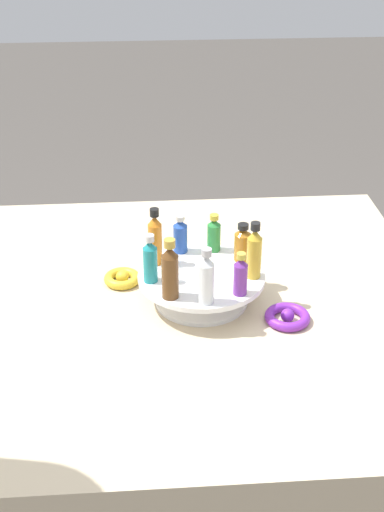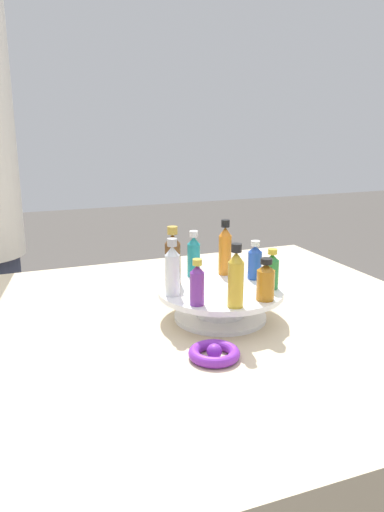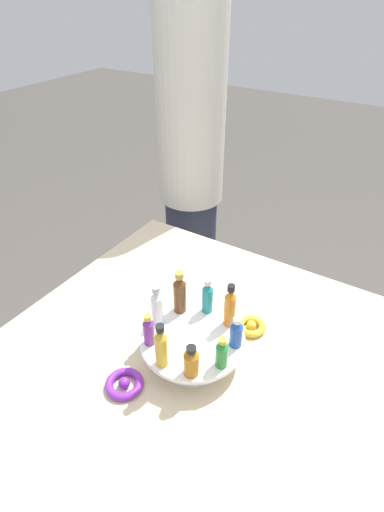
{
  "view_description": "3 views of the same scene",
  "coord_description": "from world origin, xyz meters",
  "px_view_note": "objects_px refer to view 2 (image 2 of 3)",
  "views": [
    {
      "loc": [
        -1.37,
        0.12,
        1.63
      ],
      "look_at": [
        -0.01,
        0.02,
        0.87
      ],
      "focal_mm": 50.0,
      "sensor_mm": 36.0,
      "label": 1
    },
    {
      "loc": [
        -0.45,
        -0.98,
        1.18
      ],
      "look_at": [
        -0.04,
        0.07,
        0.88
      ],
      "focal_mm": 35.0,
      "sensor_mm": 36.0,
      "label": 2
    },
    {
      "loc": [
        0.4,
        -0.64,
        1.62
      ],
      "look_at": [
        -0.13,
        0.21,
        0.91
      ],
      "focal_mm": 28.0,
      "sensor_mm": 36.0,
      "label": 3
    }
  ],
  "objects_px": {
    "bottle_gold": "(236,278)",
    "ribbon_bow_gold": "(224,286)",
    "bottle_teal": "(194,256)",
    "bottle_clear": "(173,270)",
    "bottle_purple": "(197,284)",
    "bottle_blue": "(255,261)",
    "bottle_orange": "(225,249)",
    "bottle_brown": "(173,258)",
    "display_stand": "(220,301)",
    "bottle_amber": "(266,281)",
    "ribbon_bow_purple": "(214,353)",
    "bottle_green": "(272,270)"
  },
  "relations": [
    {
      "from": "bottle_amber",
      "to": "bottle_purple",
      "type": "bearing_deg",
      "value": 170.5
    },
    {
      "from": "bottle_teal",
      "to": "bottle_purple",
      "type": "height_order",
      "value": "bottle_teal"
    },
    {
      "from": "bottle_orange",
      "to": "ribbon_bow_purple",
      "type": "height_order",
      "value": "bottle_orange"
    },
    {
      "from": "bottle_clear",
      "to": "bottle_gold",
      "type": "distance_m",
      "value": 0.15
    },
    {
      "from": "bottle_blue",
      "to": "bottle_purple",
      "type": "bearing_deg",
      "value": -149.5
    },
    {
      "from": "bottle_amber",
      "to": "ribbon_bow_purple",
      "type": "distance_m",
      "value": 0.2
    },
    {
      "from": "bottle_brown",
      "to": "bottle_gold",
      "type": "bearing_deg",
      "value": -69.5
    },
    {
      "from": "bottle_teal",
      "to": "display_stand",
      "type": "bearing_deg",
      "value": -79.5
    },
    {
      "from": "bottle_amber",
      "to": "bottle_green",
      "type": "relative_size",
      "value": 0.99
    },
    {
      "from": "display_stand",
      "to": "ribbon_bow_gold",
      "type": "distance_m",
      "value": 0.21
    },
    {
      "from": "bottle_blue",
      "to": "bottle_green",
      "type": "bearing_deg",
      "value": -89.5
    },
    {
      "from": "display_stand",
      "to": "bottle_teal",
      "type": "relative_size",
      "value": 2.52
    },
    {
      "from": "bottle_purple",
      "to": "bottle_orange",
      "type": "height_order",
      "value": "bottle_orange"
    },
    {
      "from": "bottle_clear",
      "to": "bottle_orange",
      "type": "distance_m",
      "value": 0.2
    },
    {
      "from": "display_stand",
      "to": "bottle_purple",
      "type": "distance_m",
      "value": 0.14
    },
    {
      "from": "ribbon_bow_purple",
      "to": "bottle_gold",
      "type": "bearing_deg",
      "value": 41.44
    },
    {
      "from": "display_stand",
      "to": "ribbon_bow_purple",
      "type": "height_order",
      "value": "display_stand"
    },
    {
      "from": "bottle_brown",
      "to": "display_stand",
      "type": "bearing_deg",
      "value": -39.5
    },
    {
      "from": "display_stand",
      "to": "ribbon_bow_gold",
      "type": "xyz_separation_m",
      "value": [
        0.09,
        0.18,
        -0.03
      ]
    },
    {
      "from": "display_stand",
      "to": "bottle_purple",
      "type": "bearing_deg",
      "value": -139.5
    },
    {
      "from": "bottle_purple",
      "to": "bottle_blue",
      "type": "relative_size",
      "value": 1.05
    },
    {
      "from": "bottle_teal",
      "to": "bottle_clear",
      "type": "bearing_deg",
      "value": -129.5
    },
    {
      "from": "bottle_clear",
      "to": "ribbon_bow_gold",
      "type": "height_order",
      "value": "bottle_clear"
    },
    {
      "from": "bottle_teal",
      "to": "bottle_green",
      "type": "distance_m",
      "value": 0.2
    },
    {
      "from": "bottle_teal",
      "to": "bottle_blue",
      "type": "height_order",
      "value": "bottle_teal"
    },
    {
      "from": "bottle_green",
      "to": "ribbon_bow_gold",
      "type": "height_order",
      "value": "bottle_green"
    },
    {
      "from": "bottle_teal",
      "to": "bottle_purple",
      "type": "bearing_deg",
      "value": -109.5
    },
    {
      "from": "bottle_green",
      "to": "bottle_blue",
      "type": "relative_size",
      "value": 0.99
    },
    {
      "from": "bottle_gold",
      "to": "bottle_green",
      "type": "height_order",
      "value": "bottle_gold"
    },
    {
      "from": "bottle_orange",
      "to": "bottle_teal",
      "type": "bearing_deg",
      "value": 170.5
    },
    {
      "from": "bottle_purple",
      "to": "ribbon_bow_gold",
      "type": "relative_size",
      "value": 1.13
    },
    {
      "from": "bottle_teal",
      "to": "bottle_clear",
      "type": "xyz_separation_m",
      "value": [
        -0.09,
        -0.11,
        0.01
      ]
    },
    {
      "from": "bottle_purple",
      "to": "ribbon_bow_purple",
      "type": "height_order",
      "value": "bottle_purple"
    },
    {
      "from": "bottle_blue",
      "to": "ribbon_bow_purple",
      "type": "relative_size",
      "value": 0.94
    },
    {
      "from": "bottle_gold",
      "to": "bottle_blue",
      "type": "distance_m",
      "value": 0.2
    },
    {
      "from": "bottle_orange",
      "to": "display_stand",
      "type": "bearing_deg",
      "value": -119.5
    },
    {
      "from": "display_stand",
      "to": "bottle_teal",
      "type": "height_order",
      "value": "bottle_teal"
    },
    {
      "from": "bottle_orange",
      "to": "bottle_blue",
      "type": "bearing_deg",
      "value": -49.5
    },
    {
      "from": "bottle_gold",
      "to": "ribbon_bow_gold",
      "type": "distance_m",
      "value": 0.34
    },
    {
      "from": "display_stand",
      "to": "ribbon_bow_gold",
      "type": "height_order",
      "value": "display_stand"
    },
    {
      "from": "bottle_brown",
      "to": "bottle_clear",
      "type": "distance_m",
      "value": 0.08
    },
    {
      "from": "display_stand",
      "to": "bottle_green",
      "type": "xyz_separation_m",
      "value": [
        0.11,
        -0.04,
        0.07
      ]
    },
    {
      "from": "bottle_brown",
      "to": "bottle_purple",
      "type": "xyz_separation_m",
      "value": [
        0.0,
        -0.15,
        -0.02
      ]
    },
    {
      "from": "bottle_blue",
      "to": "bottle_amber",
      "type": "bearing_deg",
      "value": -109.5
    },
    {
      "from": "bottle_green",
      "to": "bottle_blue",
      "type": "distance_m",
      "value": 0.08
    },
    {
      "from": "bottle_brown",
      "to": "ribbon_bow_gold",
      "type": "distance_m",
      "value": 0.25
    },
    {
      "from": "bottle_teal",
      "to": "bottle_orange",
      "type": "relative_size",
      "value": 0.83
    },
    {
      "from": "bottle_purple",
      "to": "bottle_blue",
      "type": "distance_m",
      "value": 0.23
    },
    {
      "from": "display_stand",
      "to": "bottle_blue",
      "type": "xyz_separation_m",
      "value": [
        0.11,
        0.04,
        0.07
      ]
    },
    {
      "from": "ribbon_bow_gold",
      "to": "bottle_purple",
      "type": "bearing_deg",
      "value": -125.52
    }
  ]
}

